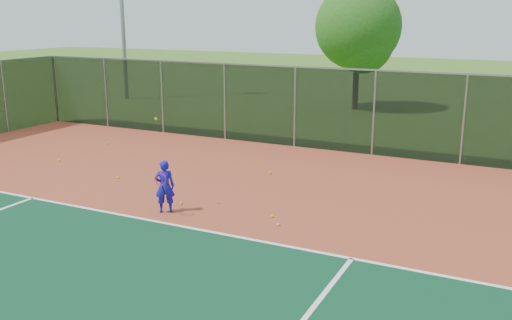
{
  "coord_description": "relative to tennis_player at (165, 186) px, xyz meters",
  "views": [
    {
      "loc": [
        5.0,
        -7.58,
        4.91
      ],
      "look_at": [
        -1.18,
        5.0,
        1.3
      ],
      "focal_mm": 40.0,
      "sensor_mm": 36.0,
      "label": 1
    }
  ],
  "objects": [
    {
      "name": "ground",
      "position": [
        3.1,
        -3.69,
        -0.71
      ],
      "size": [
        120.0,
        120.0,
        0.0
      ],
      "primitive_type": "plane",
      "color": "#39631C",
      "rests_on": "ground"
    },
    {
      "name": "practice_ball_7",
      "position": [
        -3.04,
        1.85,
        -0.65
      ],
      "size": [
        0.07,
        0.07,
        0.07
      ],
      "primitive_type": "sphere",
      "color": "#C7CD17",
      "rests_on": "court_apron"
    },
    {
      "name": "practice_ball_2",
      "position": [
        0.02,
        0.7,
        -0.65
      ],
      "size": [
        0.07,
        0.07,
        0.07
      ],
      "primitive_type": "sphere",
      "color": "#C7CD17",
      "rests_on": "court_apron"
    },
    {
      "name": "court_apron",
      "position": [
        3.1,
        -1.69,
        -0.7
      ],
      "size": [
        30.0,
        20.0,
        0.02
      ],
      "primitive_type": "cube",
      "color": "#9C4127",
      "rests_on": "ground"
    },
    {
      "name": "fence_back",
      "position": [
        3.1,
        8.31,
        0.86
      ],
      "size": [
        30.0,
        0.06,
        3.03
      ],
      "color": "black",
      "rests_on": "court_apron"
    },
    {
      "name": "practice_ball_6",
      "position": [
        2.6,
        0.83,
        -0.65
      ],
      "size": [
        0.07,
        0.07,
        0.07
      ],
      "primitive_type": "sphere",
      "color": "#C7CD17",
      "rests_on": "court_apron"
    },
    {
      "name": "tree_back_left",
      "position": [
        -0.28,
        17.77,
        3.35
      ],
      "size": [
        4.4,
        4.4,
        6.47
      ],
      "color": "#332212",
      "rests_on": "ground"
    },
    {
      "name": "tennis_player",
      "position": [
        0.0,
        0.0,
        0.0
      ],
      "size": [
        0.6,
        0.69,
        2.4
      ],
      "color": "#1514BC",
      "rests_on": "court_apron"
    },
    {
      "name": "practice_ball_8",
      "position": [
        2.97,
        0.36,
        -0.65
      ],
      "size": [
        0.07,
        0.07,
        0.07
      ],
      "primitive_type": "sphere",
      "color": "#C7CD17",
      "rests_on": "court_apron"
    },
    {
      "name": "practice_ball_3",
      "position": [
        0.89,
        4.4,
        -0.65
      ],
      "size": [
        0.07,
        0.07,
        0.07
      ],
      "primitive_type": "sphere",
      "color": "#C7CD17",
      "rests_on": "court_apron"
    },
    {
      "name": "practice_ball_5",
      "position": [
        -6.23,
        2.65,
        -0.65
      ],
      "size": [
        0.07,
        0.07,
        0.07
      ],
      "primitive_type": "sphere",
      "color": "#C7CD17",
      "rests_on": "court_apron"
    },
    {
      "name": "practice_ball_0",
      "position": [
        -6.51,
        5.42,
        -0.65
      ],
      "size": [
        0.07,
        0.07,
        0.07
      ],
      "primitive_type": "sphere",
      "color": "#C7CD17",
      "rests_on": "court_apron"
    }
  ]
}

